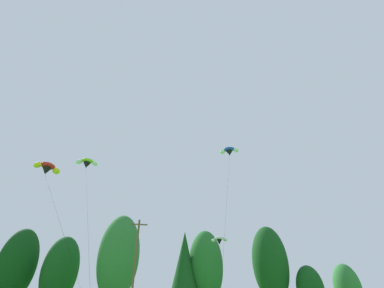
% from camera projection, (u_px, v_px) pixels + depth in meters
% --- Properties ---
extents(treeline_tree_c, '(5.32, 5.32, 13.05)m').
position_uv_depth(treeline_tree_c, '(17.00, 265.00, 38.29)').
color(treeline_tree_c, '#472D19').
rests_on(treeline_tree_c, ground_plane).
extents(treeline_tree_d, '(5.03, 5.03, 11.96)m').
position_uv_depth(treeline_tree_d, '(60.00, 270.00, 38.23)').
color(treeline_tree_d, '#472D19').
rests_on(treeline_tree_d, ground_plane).
extents(treeline_tree_e, '(5.75, 5.75, 14.61)m').
position_uv_depth(treeline_tree_e, '(119.00, 256.00, 37.50)').
color(treeline_tree_e, '#472D19').
rests_on(treeline_tree_e, ground_plane).
extents(treeline_tree_f, '(4.59, 4.59, 13.59)m').
position_uv_depth(treeline_tree_f, '(184.00, 264.00, 42.01)').
color(treeline_tree_f, '#472D19').
rests_on(treeline_tree_f, ground_plane).
extents(treeline_tree_g, '(5.59, 5.59, 14.03)m').
position_uv_depth(treeline_tree_g, '(206.00, 266.00, 43.15)').
color(treeline_tree_g, '#472D19').
rests_on(treeline_tree_g, ground_plane).
extents(treeline_tree_h, '(5.87, 5.87, 15.08)m').
position_uv_depth(treeline_tree_h, '(270.00, 263.00, 44.56)').
color(treeline_tree_h, '#472D19').
rests_on(treeline_tree_h, ground_plane).
extents(treeline_tree_j, '(4.30, 4.30, 9.27)m').
position_uv_depth(treeline_tree_j, '(348.00, 287.00, 44.51)').
color(treeline_tree_j, '#472D19').
rests_on(treeline_tree_j, ground_plane).
extents(utility_pole, '(2.20, 0.26, 12.49)m').
position_uv_depth(utility_pole, '(134.00, 270.00, 31.84)').
color(utility_pole, brown).
rests_on(utility_pole, ground_plane).
extents(parafoil_kite_high_lime_white, '(9.95, 20.99, 23.03)m').
position_uv_depth(parafoil_kite_high_lime_white, '(87.00, 163.00, 45.54)').
color(parafoil_kite_high_lime_white, '#93D633').
extents(parafoil_kite_mid_white, '(6.32, 18.33, 10.33)m').
position_uv_depth(parafoil_kite_mid_white, '(219.00, 240.00, 39.98)').
color(parafoil_kite_mid_white, white).
extents(parafoil_kite_far_red_yellow, '(12.11, 12.82, 17.44)m').
position_uv_depth(parafoil_kite_far_red_yellow, '(47.00, 168.00, 34.80)').
color(parafoil_kite_far_red_yellow, red).
extents(parafoil_kite_low_blue_white, '(7.38, 12.54, 22.60)m').
position_uv_depth(parafoil_kite_low_blue_white, '(229.00, 151.00, 41.51)').
color(parafoil_kite_low_blue_white, blue).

